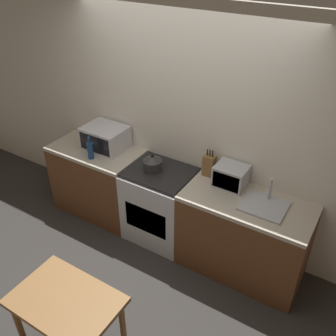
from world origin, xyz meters
TOP-DOWN VIEW (x-y plane):
  - ground_plane at (0.00, 0.00)m, footprint 16.00×16.00m
  - wall_back at (0.00, 1.06)m, footprint 10.00×0.06m
  - counter_left_run at (-1.00, 0.72)m, footprint 1.10×0.62m
  - counter_right_run at (0.91, 0.72)m, footprint 1.27×0.62m
  - stove_range at (-0.09, 0.72)m, footprint 0.73×0.62m
  - kettle at (-0.18, 0.71)m, footprint 0.21×0.21m
  - microwave at (-0.91, 0.81)m, footprint 0.49×0.39m
  - bottle at (-0.90, 0.53)m, footprint 0.07×0.07m
  - knife_block at (0.39, 0.93)m, footprint 0.12×0.10m
  - toaster_oven at (0.65, 0.87)m, footprint 0.32×0.26m
  - sink_basin at (1.07, 0.72)m, footprint 0.41×0.36m
  - dining_table at (0.11, -0.94)m, footprint 0.83×0.56m

SIDE VIEW (x-z plane):
  - ground_plane at x=0.00m, z-range 0.00..0.00m
  - stove_range at x=-0.09m, z-range 0.00..0.90m
  - counter_left_run at x=-1.00m, z-range 0.00..0.90m
  - counter_right_run at x=0.91m, z-range 0.00..0.90m
  - dining_table at x=0.11m, z-range 0.25..0.98m
  - sink_basin at x=1.07m, z-range 0.80..1.04m
  - kettle at x=-0.18m, z-range 0.88..1.08m
  - bottle at x=-0.90m, z-range 0.87..1.14m
  - toaster_oven at x=0.65m, z-range 0.90..1.12m
  - knife_block at x=0.39m, z-range 0.87..1.17m
  - microwave at x=-0.91m, z-range 0.90..1.16m
  - wall_back at x=0.00m, z-range 0.00..2.60m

